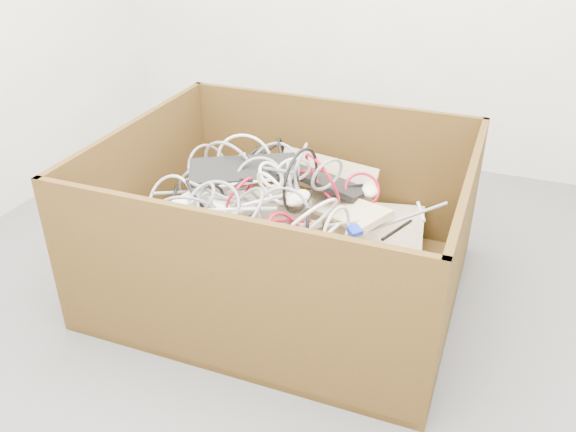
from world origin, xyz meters
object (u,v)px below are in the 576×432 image
(cardboard_box, at_px, (282,253))
(power_strip_right, at_px, (231,220))
(power_strip_left, at_px, (201,195))
(vga_plug, at_px, (355,231))

(cardboard_box, xyz_separation_m, power_strip_right, (-0.14, -0.13, 0.19))
(cardboard_box, xyz_separation_m, power_strip_left, (-0.30, -0.06, 0.22))
(cardboard_box, relative_size, power_strip_left, 3.76)
(power_strip_left, bearing_deg, cardboard_box, -46.44)
(power_strip_left, bearing_deg, vga_plug, -60.57)
(power_strip_right, height_order, vga_plug, power_strip_right)
(cardboard_box, distance_m, power_strip_right, 0.27)
(cardboard_box, bearing_deg, vga_plug, -16.57)
(power_strip_left, relative_size, power_strip_right, 1.25)
(power_strip_left, distance_m, power_strip_right, 0.18)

